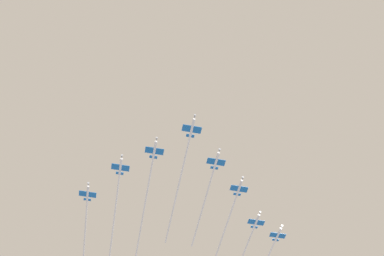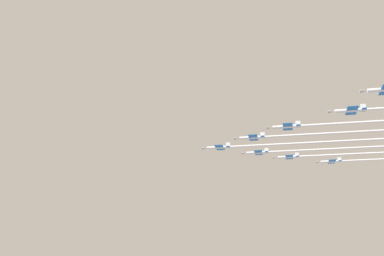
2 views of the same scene
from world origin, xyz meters
name	(u,v)px [view 1 (image 1 of 2)]	position (x,y,z in m)	size (l,w,h in m)	color
jet_lead	(181,175)	(11.41, 3.39, 142.92)	(76.29, 27.49, 2.44)	white
jet_port_inner	(207,192)	(23.23, -7.50, 142.39)	(61.64, 22.69, 2.44)	white
jet_starboard_inner	(147,194)	(21.60, 21.49, 143.44)	(77.22, 27.79, 2.44)	white
jet_port_outer	(227,223)	(44.56, -15.27, 141.68)	(71.85, 26.03, 2.44)	white
jet_starboard_outer	(116,200)	(24.70, 37.27, 144.15)	(66.64, 24.33, 2.44)	white
jet_center_rear	(246,247)	(63.54, -23.81, 141.50)	(62.77, 23.06, 2.44)	white
jet_port_trail	(85,227)	(40.96, 57.36, 144.33)	(70.80, 25.69, 2.44)	white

